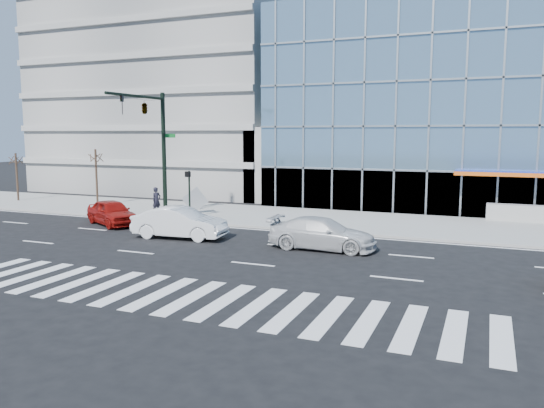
{
  "coord_description": "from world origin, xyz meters",
  "views": [
    {
      "loc": [
        9.07,
        -23.92,
        5.46
      ],
      "look_at": [
        -2.0,
        3.0,
        1.61
      ],
      "focal_mm": 35.0,
      "sensor_mm": 36.0,
      "label": 1
    }
  ],
  "objects_px": {
    "street_tree_near": "(96,157)",
    "white_sedan": "(180,223)",
    "white_suv": "(322,234)",
    "traffic_signal": "(150,123)",
    "red_sedan": "(112,212)",
    "street_tree_far": "(16,159)",
    "tilted_panel": "(195,200)",
    "ped_signal_post": "(189,187)",
    "pedestrian": "(157,201)"
  },
  "relations": [
    {
      "from": "ped_signal_post",
      "to": "street_tree_far",
      "type": "height_order",
      "value": "street_tree_far"
    },
    {
      "from": "traffic_signal",
      "to": "white_suv",
      "type": "distance_m",
      "value": 14.67
    },
    {
      "from": "pedestrian",
      "to": "ped_signal_post",
      "type": "bearing_deg",
      "value": -84.79
    },
    {
      "from": "street_tree_near",
      "to": "tilted_panel",
      "type": "distance_m",
      "value": 9.3
    },
    {
      "from": "white_sedan",
      "to": "tilted_panel",
      "type": "xyz_separation_m",
      "value": [
        -3.24,
        7.06,
        0.24
      ]
    },
    {
      "from": "street_tree_far",
      "to": "white_sedan",
      "type": "distance_m",
      "value": 21.72
    },
    {
      "from": "ped_signal_post",
      "to": "white_sedan",
      "type": "bearing_deg",
      "value": -63.66
    },
    {
      "from": "white_sedan",
      "to": "pedestrian",
      "type": "xyz_separation_m",
      "value": [
        -5.52,
        5.91,
        0.23
      ]
    },
    {
      "from": "white_sedan",
      "to": "pedestrian",
      "type": "relative_size",
      "value": 2.77
    },
    {
      "from": "ped_signal_post",
      "to": "pedestrian",
      "type": "distance_m",
      "value": 3.19
    },
    {
      "from": "street_tree_near",
      "to": "pedestrian",
      "type": "xyz_separation_m",
      "value": [
        6.58,
        -1.89,
        -2.73
      ]
    },
    {
      "from": "white_sedan",
      "to": "white_suv",
      "type": "bearing_deg",
      "value": -93.11
    },
    {
      "from": "traffic_signal",
      "to": "pedestrian",
      "type": "bearing_deg",
      "value": 112.4
    },
    {
      "from": "street_tree_near",
      "to": "white_sedan",
      "type": "bearing_deg",
      "value": -32.81
    },
    {
      "from": "white_sedan",
      "to": "tilted_panel",
      "type": "height_order",
      "value": "tilted_panel"
    },
    {
      "from": "red_sedan",
      "to": "tilted_panel",
      "type": "distance_m",
      "value": 5.8
    },
    {
      "from": "white_suv",
      "to": "white_sedan",
      "type": "relative_size",
      "value": 1.04
    },
    {
      "from": "white_suv",
      "to": "tilted_panel",
      "type": "bearing_deg",
      "value": 57.78
    },
    {
      "from": "street_tree_far",
      "to": "tilted_panel",
      "type": "height_order",
      "value": "street_tree_far"
    },
    {
      "from": "street_tree_far",
      "to": "pedestrian",
      "type": "height_order",
      "value": "street_tree_far"
    },
    {
      "from": "white_suv",
      "to": "street_tree_near",
      "type": "bearing_deg",
      "value": 68.71
    },
    {
      "from": "white_suv",
      "to": "white_sedan",
      "type": "bearing_deg",
      "value": 91.54
    },
    {
      "from": "traffic_signal",
      "to": "red_sedan",
      "type": "height_order",
      "value": "traffic_signal"
    },
    {
      "from": "street_tree_far",
      "to": "white_sedan",
      "type": "relative_size",
      "value": 0.78
    },
    {
      "from": "tilted_panel",
      "to": "white_sedan",
      "type": "bearing_deg",
      "value": -102.42
    },
    {
      "from": "ped_signal_post",
      "to": "tilted_panel",
      "type": "distance_m",
      "value": 2.21
    },
    {
      "from": "traffic_signal",
      "to": "pedestrian",
      "type": "xyz_separation_m",
      "value": [
        -0.43,
        1.04,
        -5.12
      ]
    },
    {
      "from": "traffic_signal",
      "to": "red_sedan",
      "type": "xyz_separation_m",
      "value": [
        -0.91,
        -2.9,
        -5.4
      ]
    },
    {
      "from": "street_tree_near",
      "to": "street_tree_far",
      "type": "height_order",
      "value": "street_tree_near"
    },
    {
      "from": "ped_signal_post",
      "to": "street_tree_far",
      "type": "xyz_separation_m",
      "value": [
        -17.5,
        2.56,
        1.3
      ]
    },
    {
      "from": "red_sedan",
      "to": "white_sedan",
      "type": "bearing_deg",
      "value": -79.54
    },
    {
      "from": "ped_signal_post",
      "to": "tilted_panel",
      "type": "bearing_deg",
      "value": 109.45
    },
    {
      "from": "street_tree_far",
      "to": "white_suv",
      "type": "height_order",
      "value": "street_tree_far"
    },
    {
      "from": "traffic_signal",
      "to": "white_suv",
      "type": "bearing_deg",
      "value": -19.66
    },
    {
      "from": "street_tree_near",
      "to": "red_sedan",
      "type": "xyz_separation_m",
      "value": [
        6.1,
        -5.84,
        -3.02
      ]
    },
    {
      "from": "street_tree_near",
      "to": "red_sedan",
      "type": "relative_size",
      "value": 0.94
    },
    {
      "from": "red_sedan",
      "to": "ped_signal_post",
      "type": "bearing_deg",
      "value": -17.49
    },
    {
      "from": "red_sedan",
      "to": "tilted_panel",
      "type": "xyz_separation_m",
      "value": [
        2.76,
        5.1,
        0.3
      ]
    },
    {
      "from": "street_tree_far",
      "to": "tilted_panel",
      "type": "relative_size",
      "value": 2.98
    },
    {
      "from": "red_sedan",
      "to": "tilted_panel",
      "type": "height_order",
      "value": "tilted_panel"
    },
    {
      "from": "street_tree_near",
      "to": "white_sedan",
      "type": "distance_m",
      "value": 14.69
    },
    {
      "from": "traffic_signal",
      "to": "ped_signal_post",
      "type": "distance_m",
      "value": 4.75
    },
    {
      "from": "pedestrian",
      "to": "red_sedan",
      "type": "bearing_deg",
      "value": -168.95
    },
    {
      "from": "white_sedan",
      "to": "street_tree_far",
      "type": "bearing_deg",
      "value": 63.6
    },
    {
      "from": "street_tree_near",
      "to": "street_tree_far",
      "type": "bearing_deg",
      "value": 180.0
    },
    {
      "from": "ped_signal_post",
      "to": "red_sedan",
      "type": "xyz_separation_m",
      "value": [
        -3.4,
        -3.28,
        -1.38
      ]
    },
    {
      "from": "ped_signal_post",
      "to": "red_sedan",
      "type": "height_order",
      "value": "ped_signal_post"
    },
    {
      "from": "street_tree_near",
      "to": "traffic_signal",
      "type": "bearing_deg",
      "value": -22.71
    },
    {
      "from": "street_tree_near",
      "to": "tilted_panel",
      "type": "height_order",
      "value": "street_tree_near"
    },
    {
      "from": "ped_signal_post",
      "to": "white_sedan",
      "type": "relative_size",
      "value": 0.6
    }
  ]
}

